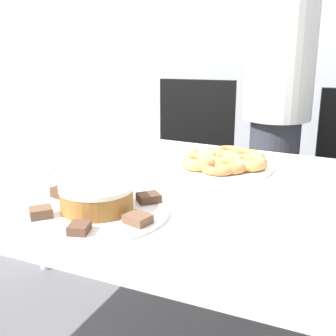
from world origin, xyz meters
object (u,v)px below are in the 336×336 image
(person_standing, at_px, (277,104))
(frosted_cake, at_px, (97,197))
(office_chair_left, at_px, (192,176))
(plate_cake, at_px, (97,211))
(napkin, at_px, (35,171))
(plate_donuts, at_px, (222,166))

(person_standing, relative_size, frosted_cake, 8.35)
(office_chair_left, xyz_separation_m, plate_cake, (0.20, -1.18, 0.29))
(plate_cake, bearing_deg, napkin, 151.35)
(office_chair_left, xyz_separation_m, plate_donuts, (0.37, -0.67, 0.29))
(office_chair_left, relative_size, plate_cake, 2.40)
(plate_donuts, distance_m, frosted_cake, 0.55)
(plate_cake, distance_m, napkin, 0.43)
(person_standing, height_order, napkin, person_standing)
(plate_cake, relative_size, plate_donuts, 1.10)
(plate_cake, xyz_separation_m, frosted_cake, (0.00, 0.00, 0.04))
(plate_donuts, bearing_deg, napkin, -150.44)
(person_standing, distance_m, office_chair_left, 0.60)
(plate_cake, xyz_separation_m, napkin, (-0.38, 0.21, -0.00))
(plate_cake, relative_size, frosted_cake, 1.98)
(napkin, bearing_deg, office_chair_left, 79.68)
(person_standing, height_order, office_chair_left, person_standing)
(frosted_cake, bearing_deg, office_chair_left, 99.50)
(plate_cake, distance_m, plate_donuts, 0.54)
(office_chair_left, bearing_deg, plate_donuts, -74.35)
(plate_donuts, xyz_separation_m, napkin, (-0.55, -0.31, -0.00))
(plate_cake, bearing_deg, person_standing, 78.65)
(plate_donuts, bearing_deg, frosted_cake, -108.43)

